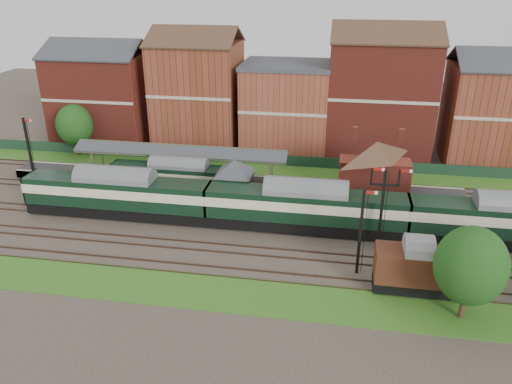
% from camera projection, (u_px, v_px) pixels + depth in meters
% --- Properties ---
extents(ground, '(160.00, 160.00, 0.00)m').
position_uv_depth(ground, '(257.00, 227.00, 51.49)').
color(ground, '#473D33').
rests_on(ground, ground).
extents(grass_back, '(90.00, 4.50, 0.06)m').
position_uv_depth(grass_back, '(277.00, 171.00, 65.90)').
color(grass_back, '#2D6619').
rests_on(grass_back, ground).
extents(grass_front, '(90.00, 5.00, 0.06)m').
position_uv_depth(grass_front, '(233.00, 294.00, 40.66)').
color(grass_front, '#2D6619').
rests_on(grass_front, ground).
extents(fence, '(90.00, 0.12, 1.50)m').
position_uv_depth(fence, '(279.00, 160.00, 67.41)').
color(fence, '#193823').
rests_on(fence, ground).
extents(platform, '(55.00, 3.40, 1.00)m').
position_uv_depth(platform, '(230.00, 183.00, 60.84)').
color(platform, '#2D2D2D').
rests_on(platform, ground).
extents(signal_box, '(5.40, 5.40, 6.00)m').
position_uv_depth(signal_box, '(235.00, 184.00, 53.59)').
color(signal_box, '#576648').
rests_on(signal_box, ground).
extents(brick_hut, '(3.20, 2.64, 2.94)m').
position_uv_depth(brick_hut, '(308.00, 206.00, 53.17)').
color(brick_hut, brown).
rests_on(brick_hut, ground).
extents(station_building, '(8.10, 8.10, 5.90)m').
position_uv_depth(station_building, '(375.00, 165.00, 56.85)').
color(station_building, maroon).
rests_on(station_building, platform).
extents(canopy, '(26.00, 3.89, 4.08)m').
position_uv_depth(canopy, '(181.00, 148.00, 60.10)').
color(canopy, '#475032').
rests_on(canopy, platform).
extents(semaphore_bracket, '(3.60, 0.25, 8.18)m').
position_uv_depth(semaphore_bracket, '(383.00, 205.00, 45.52)').
color(semaphore_bracket, black).
rests_on(semaphore_bracket, ground).
extents(semaphore_platform_end, '(1.23, 0.25, 8.00)m').
position_uv_depth(semaphore_platform_end, '(29.00, 148.00, 61.60)').
color(semaphore_platform_end, black).
rests_on(semaphore_platform_end, ground).
extents(semaphore_siding, '(1.23, 0.25, 8.00)m').
position_uv_depth(semaphore_siding, '(361.00, 231.00, 41.97)').
color(semaphore_siding, black).
rests_on(semaphore_siding, ground).
extents(town_backdrop, '(69.00, 10.00, 16.00)m').
position_uv_depth(town_backdrop, '(285.00, 102.00, 71.22)').
color(town_backdrop, maroon).
rests_on(town_backdrop, ground).
extents(dmu_train, '(59.71, 3.14, 4.59)m').
position_uv_depth(dmu_train, '(305.00, 207.00, 49.67)').
color(dmu_train, black).
rests_on(dmu_train, ground).
extents(platform_railcar, '(16.37, 2.58, 3.77)m').
position_uv_depth(platform_railcar, '(180.00, 177.00, 58.02)').
color(platform_railcar, black).
rests_on(platform_railcar, ground).
extents(goods_van_a, '(6.52, 2.82, 3.95)m').
position_uv_depth(goods_van_a, '(416.00, 267.00, 40.26)').
color(goods_van_a, black).
rests_on(goods_van_a, ground).
extents(tree_far, '(5.23, 5.23, 7.62)m').
position_uv_depth(tree_far, '(471.00, 266.00, 36.09)').
color(tree_far, '#382619').
rests_on(tree_far, ground).
extents(tree_back, '(5.03, 5.03, 7.36)m').
position_uv_depth(tree_back, '(75.00, 125.00, 69.84)').
color(tree_back, '#382619').
rests_on(tree_back, ground).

